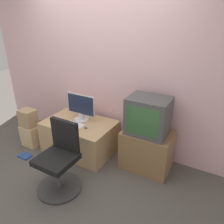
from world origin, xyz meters
TOP-DOWN VIEW (x-y plane):
  - ground_plane at (0.00, 0.00)m, footprint 12.00×12.00m
  - wall_back at (0.00, 1.32)m, footprint 4.40×0.05m
  - desk at (-0.16, 0.88)m, footprint 1.06×0.70m
  - side_stand at (0.91, 0.99)m, footprint 0.67×0.46m
  - main_monitor at (-0.17, 0.96)m, footprint 0.49×0.23m
  - keyboard at (-0.17, 0.77)m, footprint 0.30×0.14m
  - mouse at (0.05, 0.76)m, footprint 0.06×0.03m
  - crt_tv at (0.90, 0.98)m, footprint 0.53×0.41m
  - office_chair at (0.13, 0.10)m, footprint 0.55×0.55m
  - cardboard_box_lower at (-0.96, 0.59)m, footprint 0.28×0.22m
  - cardboard_box_upper at (-0.96, 0.59)m, footprint 0.25×0.20m
  - book at (-0.79, 0.29)m, footprint 0.19×0.13m

SIDE VIEW (x-z plane):
  - ground_plane at x=0.00m, z-range 0.00..0.00m
  - book at x=-0.79m, z-range 0.00..0.02m
  - cardboard_box_lower at x=-0.96m, z-range 0.00..0.35m
  - desk at x=-0.16m, z-range 0.00..0.50m
  - side_stand at x=0.91m, z-range 0.00..0.56m
  - office_chair at x=0.13m, z-range -0.07..0.81m
  - cardboard_box_upper at x=-0.96m, z-range 0.35..0.63m
  - keyboard at x=-0.17m, z-range 0.50..0.51m
  - mouse at x=0.05m, z-range 0.50..0.53m
  - main_monitor at x=-0.17m, z-range 0.50..0.92m
  - crt_tv at x=0.90m, z-range 0.56..1.06m
  - wall_back at x=0.00m, z-range 0.00..2.60m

